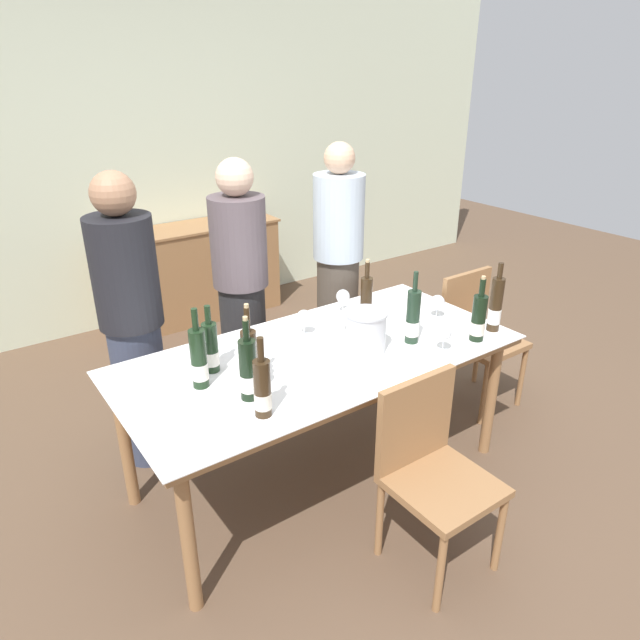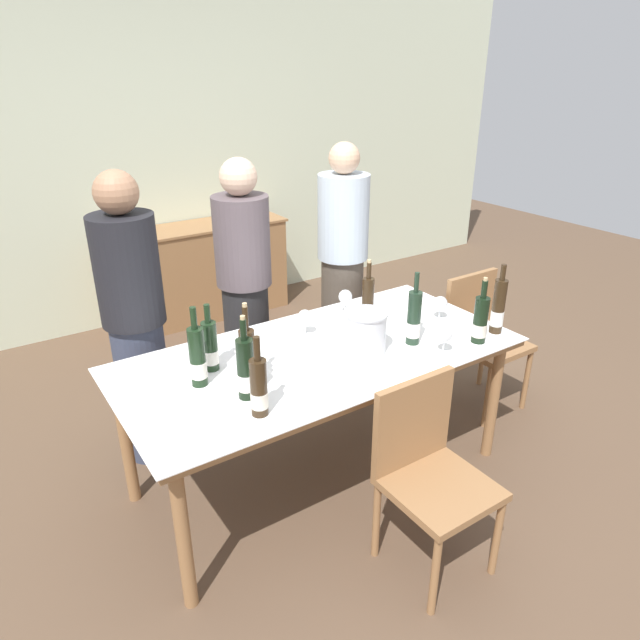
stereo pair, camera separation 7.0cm
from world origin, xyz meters
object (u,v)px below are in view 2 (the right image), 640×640
wine_bottle_2 (480,321)px  wine_bottle_3 (498,308)px  sideboard_cabinet (204,271)px  person_host (135,324)px  wine_glass_0 (350,315)px  wine_bottle_0 (259,388)px  wine_bottle_8 (246,370)px  wine_glass_2 (440,304)px  wine_bottle_5 (414,319)px  wine_bottle_6 (210,347)px  wine_glass_4 (445,335)px  person_guest_right (342,270)px  dining_table (320,364)px  chair_near_front (428,465)px  wine_glass_1 (305,318)px  ice_bucket (366,331)px  wine_glass_3 (345,298)px  wine_bottle_7 (248,358)px  wine_bottle_1 (198,358)px  wine_bottle_4 (368,304)px  person_guest_left (245,293)px  chair_right_end (480,331)px

wine_bottle_2 → wine_bottle_3: 0.17m
sideboard_cabinet → person_host: bearing=-122.6°
wine_glass_0 → person_host: 1.14m
wine_bottle_0 → wine_bottle_8: size_ratio=0.92×
wine_glass_2 → person_host: (-1.48, 0.76, -0.03)m
wine_bottle_8 → person_host: size_ratio=0.24×
wine_bottle_5 → wine_glass_2: (0.33, 0.14, -0.04)m
wine_bottle_8 → wine_glass_2: bearing=6.0°
wine_bottle_6 → wine_glass_4: bearing=-25.4°
sideboard_cabinet → wine_bottle_0: wine_bottle_0 is taller
wine_bottle_2 → person_guest_right: (-0.04, 1.15, -0.05)m
dining_table → person_host: 1.01m
wine_bottle_3 → sideboard_cabinet: bearing=101.2°
chair_near_front → wine_bottle_3: bearing=24.9°
sideboard_cabinet → wine_glass_1: 2.26m
wine_glass_4 → ice_bucket: bearing=144.3°
dining_table → chair_near_front: (0.08, -0.71, -0.19)m
wine_bottle_3 → wine_glass_3: wine_bottle_3 is taller
wine_bottle_6 → person_guest_right: bearing=27.8°
wine_bottle_2 → wine_bottle_5: bearing=148.7°
wine_bottle_7 → wine_bottle_8: wine_bottle_7 is taller
wine_bottle_1 → chair_near_front: wine_bottle_1 is taller
wine_bottle_1 → wine_glass_2: wine_bottle_1 is taller
wine_bottle_1 → wine_glass_2: 1.41m
wine_glass_0 → wine_glass_4: 0.51m
sideboard_cabinet → wine_bottle_7: bearing=-108.2°
wine_bottle_4 → wine_glass_2: 0.43m
wine_bottle_2 → wine_bottle_8: size_ratio=0.92×
wine_bottle_2 → wine_glass_0: (-0.49, 0.45, -0.02)m
wine_bottle_3 → person_guest_left: 1.47m
wine_glass_1 → person_guest_left: person_guest_left is taller
ice_bucket → wine_bottle_8: size_ratio=0.56×
wine_bottle_1 → person_guest_right: 1.53m
wine_bottle_6 → wine_glass_0: wine_bottle_6 is taller
wine_glass_1 → person_guest_left: 0.62m
ice_bucket → wine_glass_3: size_ratio=1.47×
wine_bottle_3 → wine_glass_1: size_ratio=2.65×
ice_bucket → person_guest_right: 1.05m
wine_glass_3 → person_host: size_ratio=0.09×
sideboard_cabinet → wine_bottle_5: (0.08, -2.58, 0.48)m
dining_table → wine_bottle_6: bearing=164.0°
wine_bottle_5 → wine_bottle_3: bearing=-18.0°
sideboard_cabinet → wine_bottle_7: 2.65m
chair_right_end → person_guest_right: size_ratio=0.52×
wine_glass_0 → wine_glass_2: 0.54m
wine_glass_0 → chair_near_front: bearing=-102.5°
wine_bottle_0 → wine_glass_4: wine_bottle_0 is taller
ice_bucket → wine_bottle_0: 0.73m
dining_table → wine_glass_3: wine_glass_3 is taller
chair_near_front → person_host: bearing=118.3°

